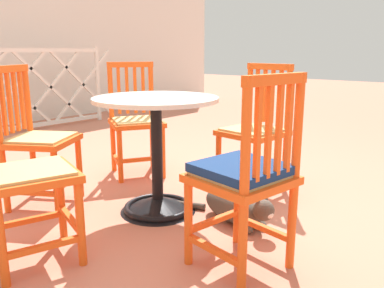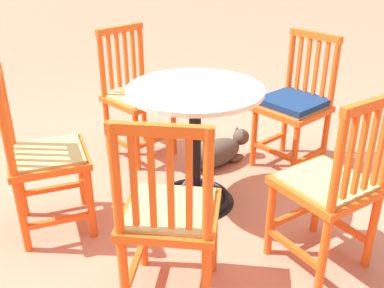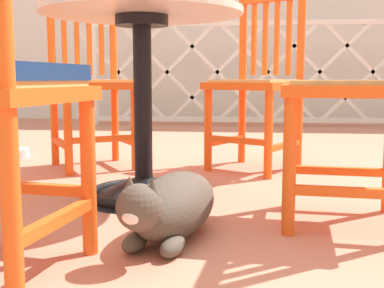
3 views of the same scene
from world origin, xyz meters
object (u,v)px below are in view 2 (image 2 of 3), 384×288
Objects in this scene: cafe_table at (195,160)px; orange_chair_at_corner at (295,106)px; orange_chair_tucked_in at (331,188)px; tabby_cat at (218,152)px; orange_chair_near_fence at (169,217)px; orange_chair_facing_out at (136,97)px; orange_chair_by_planter at (43,157)px.

cafe_table is 0.83m from orange_chair_at_corner.
tabby_cat is (1.01, -0.51, -0.34)m from orange_chair_tucked_in.
orange_chair_facing_out is at bearing -38.76° from orange_chair_near_fence.
cafe_table is at bearing -58.38° from orange_chair_near_fence.
orange_chair_facing_out and orange_chair_by_planter have the same top height.
tabby_cat is at bearing -62.81° from orange_chair_near_fence.
orange_chair_by_planter and orange_chair_near_fence have the same top height.
cafe_table is 0.83× the size of orange_chair_tucked_in.
cafe_table is 0.83× the size of orange_chair_facing_out.
orange_chair_facing_out reaches higher than tabby_cat.
orange_chair_near_fence is (-0.87, -0.03, 0.00)m from orange_chair_by_planter.
orange_chair_at_corner is 1.00× the size of orange_chair_by_planter.
orange_chair_tucked_in is (-1.57, 0.28, 0.00)m from orange_chair_facing_out.
orange_chair_by_planter is 1.45m from orange_chair_tucked_in.
cafe_table reaches higher than tabby_cat.
orange_chair_at_corner reaches higher than tabby_cat.
orange_chair_at_corner is 1.02m from orange_chair_tucked_in.
orange_chair_at_corner is 0.61m from tabby_cat.
orange_chair_near_fence is at bearing 97.82° from orange_chair_at_corner.
orange_chair_at_corner is 1.63m from orange_chair_by_planter.
orange_chair_by_planter is at bearing 57.29° from cafe_table.
orange_chair_at_corner is 1.00× the size of orange_chair_tucked_in.
tabby_cat is (0.39, 0.30, -0.35)m from orange_chair_at_corner.
orange_chair_by_planter is at bearing 1.71° from orange_chair_near_fence.
orange_chair_tucked_in is (-0.42, -0.65, 0.00)m from orange_chair_near_fence.
orange_chair_facing_out is 1.60m from orange_chair_tucked_in.
orange_chair_facing_out is 1.00× the size of orange_chair_tucked_in.
orange_chair_tucked_in is at bearing -152.37° from orange_chair_by_planter.
orange_chair_facing_out is 1.48m from orange_chair_near_fence.
orange_chair_by_planter reaches higher than tabby_cat.
cafe_table is 0.85m from orange_chair_tucked_in.
cafe_table is 0.55m from tabby_cat.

